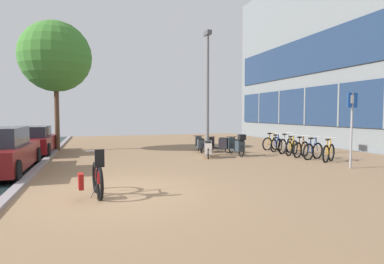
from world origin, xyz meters
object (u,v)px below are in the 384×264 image
Objects in this scene: bicycle_rack_00 at (329,153)px; scooter_far at (208,149)px; bicycle_rack_02 at (301,149)px; bicycle_rack_01 at (313,151)px; scooter_near at (238,146)px; street_tree at (55,57)px; parking_sign at (352,122)px; bicycle_rack_03 at (292,148)px; lamp_post at (207,87)px; bicycle_foreground at (96,178)px; bicycle_rack_06 at (272,143)px; bicycle_rack_05 at (277,145)px; scooter_mid at (222,144)px; parked_car_far at (31,141)px; scooter_extra at (200,144)px; bicycle_rack_04 at (286,146)px.

bicycle_rack_00 reaches higher than scooter_far.
bicycle_rack_01 is at bearing -85.51° from bicycle_rack_02.
street_tree is (-7.89, 4.52, 4.27)m from scooter_near.
parking_sign is 13.71m from street_tree.
bicycle_rack_03 is 4.74m from lamp_post.
parking_sign is at bearing -95.89° from bicycle_rack_01.
street_tree reaches higher than bicycle_rack_01.
bicycle_foreground reaches higher than bicycle_rack_02.
bicycle_rack_00 is at bearing -84.29° from bicycle_rack_03.
bicycle_rack_06 is at bearing -15.61° from street_tree.
bicycle_rack_00 is 0.92× the size of bicycle_rack_06.
scooter_mid is (-2.74, 0.51, 0.06)m from bicycle_rack_05.
parked_car_far is at bearing 146.12° from parking_sign.
bicycle_rack_00 is 13.47m from street_tree.
bicycle_rack_03 is 0.18× the size of street_tree.
parking_sign reaches higher than scooter_extra.
lamp_post is (-4.10, -1.43, 2.68)m from bicycle_rack_06.
bicycle_foreground is 0.93× the size of scooter_far.
bicycle_foreground is at bearing -154.34° from bicycle_rack_02.
bicycle_rack_01 reaches higher than scooter_mid.
bicycle_rack_05 is (0.10, 1.40, -0.01)m from bicycle_rack_03.
bicycle_rack_02 reaches higher than scooter_far.
bicycle_rack_01 is 1.11× the size of bicycle_rack_03.
lamp_post is at bearing -160.70° from bicycle_rack_06.
bicycle_rack_01 is 0.50× the size of parking_sign.
bicycle_rack_01 reaches higher than bicycle_rack_03.
bicycle_rack_02 is at bearing -98.23° from bicycle_rack_04.
scooter_near is 9.52m from parked_car_far.
bicycle_rack_03 is 1.05× the size of bicycle_rack_05.
bicycle_rack_06 is (0.22, 3.50, -0.00)m from bicycle_rack_01.
bicycle_rack_03 reaches higher than scooter_far.
lamp_post is at bearing 160.35° from bicycle_rack_02.
scooter_near is at bearing 167.59° from bicycle_rack_03.
lamp_post reaches higher than parking_sign.
scooter_far is at bearing -24.94° from parked_car_far.
bicycle_rack_02 is (-0.05, 0.70, -0.00)m from bicycle_rack_01.
scooter_extra is at bearing 119.80° from parking_sign.
bicycle_rack_06 is (0.04, 4.20, -0.00)m from bicycle_rack_00.
scooter_mid is 0.99× the size of scooter_extra.
lamp_post is (-1.40, 0.13, 2.57)m from scooter_near.
bicycle_rack_06 reaches higher than bicycle_rack_03.
lamp_post is (-3.84, 0.66, 2.69)m from bicycle_rack_03.
parked_car_far is at bearing 155.06° from scooter_far.
bicycle_rack_05 reaches higher than scooter_mid.
scooter_near is 1.14× the size of scooter_far.
bicycle_rack_04 is at bearing 90.61° from bicycle_rack_00.
bicycle_rack_05 is at bearing 85.89° from bicycle_rack_03.
bicycle_rack_02 is 2.72m from scooter_near.
lamp_post is 8.02m from street_tree.
street_tree reaches higher than bicycle_rack_03.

